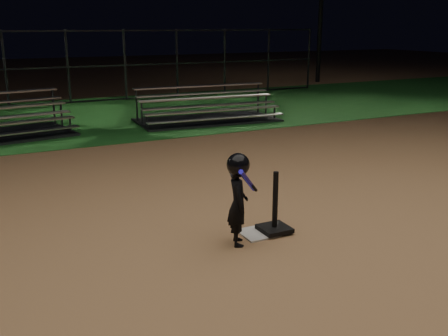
# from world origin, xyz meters

# --- Properties ---
(ground) EXTENTS (80.00, 80.00, 0.00)m
(ground) POSITION_xyz_m (0.00, 0.00, 0.00)
(ground) COLOR #A7774C
(ground) RESTS_ON ground
(grass_strip) EXTENTS (60.00, 8.00, 0.01)m
(grass_strip) POSITION_xyz_m (0.00, 10.00, 0.01)
(grass_strip) COLOR #1A521C
(grass_strip) RESTS_ON ground
(home_plate) EXTENTS (0.45, 0.45, 0.02)m
(home_plate) POSITION_xyz_m (0.00, 0.00, 0.01)
(home_plate) COLOR beige
(home_plate) RESTS_ON ground
(batting_tee) EXTENTS (0.38, 0.38, 0.81)m
(batting_tee) POSITION_xyz_m (0.22, -0.05, 0.17)
(batting_tee) COLOR black
(batting_tee) RESTS_ON home_plate
(child_batter) EXTENTS (0.47, 0.58, 1.17)m
(child_batter) POSITION_xyz_m (-0.38, -0.16, 0.62)
(child_batter) COLOR black
(child_batter) RESTS_ON ground
(bleacher_right) EXTENTS (4.03, 2.15, 0.96)m
(bleacher_right) POSITION_xyz_m (2.83, 7.74, 0.20)
(bleacher_right) COLOR silver
(bleacher_right) RESTS_ON ground
(backstop_fence) EXTENTS (20.08, 0.08, 2.50)m
(backstop_fence) POSITION_xyz_m (0.00, 13.00, 1.25)
(backstop_fence) COLOR #38383D
(backstop_fence) RESTS_ON ground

